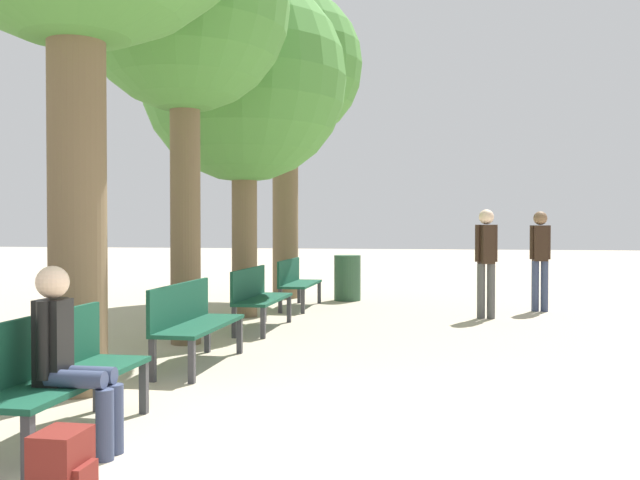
# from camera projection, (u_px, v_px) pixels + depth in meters

# --- Properties ---
(ground_plane) EXTENTS (80.00, 80.00, 0.00)m
(ground_plane) POSITION_uv_depth(u_px,v_px,m) (366.00, 477.00, 4.23)
(ground_plane) COLOR #B7A88E
(bench_row_0) EXTENTS (0.48, 1.69, 0.88)m
(bench_row_0) POSITION_uv_depth(u_px,v_px,m) (56.00, 368.00, 4.91)
(bench_row_0) COLOR #144733
(bench_row_0) RESTS_ON ground_plane
(bench_row_1) EXTENTS (0.48, 1.69, 0.88)m
(bench_row_1) POSITION_uv_depth(u_px,v_px,m) (192.00, 318.00, 7.55)
(bench_row_1) COLOR #144733
(bench_row_1) RESTS_ON ground_plane
(bench_row_2) EXTENTS (0.48, 1.69, 0.88)m
(bench_row_2) POSITION_uv_depth(u_px,v_px,m) (257.00, 294.00, 10.19)
(bench_row_2) COLOR #144733
(bench_row_2) RESTS_ON ground_plane
(bench_row_3) EXTENTS (0.48, 1.69, 0.88)m
(bench_row_3) POSITION_uv_depth(u_px,v_px,m) (296.00, 280.00, 12.84)
(bench_row_3) COLOR #144733
(bench_row_3) RESTS_ON ground_plane
(tree_row_1) EXTENTS (2.64, 2.64, 5.56)m
(tree_row_1) POSITION_uv_depth(u_px,v_px,m) (185.00, 11.00, 8.89)
(tree_row_1) COLOR brown
(tree_row_1) RESTS_ON ground_plane
(tree_row_2) EXTENTS (3.34, 3.34, 5.54)m
(tree_row_2) POSITION_uv_depth(u_px,v_px,m) (244.00, 81.00, 11.54)
(tree_row_2) COLOR brown
(tree_row_2) RESTS_ON ground_plane
(tree_row_3) EXTENTS (3.16, 3.16, 6.33)m
(tree_row_3) POSITION_uv_depth(u_px,v_px,m) (285.00, 70.00, 14.52)
(tree_row_3) COLOR brown
(tree_row_3) RESTS_ON ground_plane
(person_seated) EXTENTS (0.56, 0.32, 1.23)m
(person_seated) POSITION_uv_depth(u_px,v_px,m) (69.00, 354.00, 4.63)
(person_seated) COLOR #384260
(person_seated) RESTS_ON ground_plane
(backpack) EXTENTS (0.28, 0.30, 0.40)m
(backpack) POSITION_uv_depth(u_px,v_px,m) (62.00, 469.00, 3.79)
(backpack) COLOR maroon
(backpack) RESTS_ON ground_plane
(pedestrian_near) EXTENTS (0.35, 0.30, 1.75)m
(pedestrian_near) POSITION_uv_depth(u_px,v_px,m) (486.00, 256.00, 11.36)
(pedestrian_near) COLOR #4C4C4C
(pedestrian_near) RESTS_ON ground_plane
(pedestrian_mid) EXTENTS (0.35, 0.24, 1.73)m
(pedestrian_mid) POSITION_uv_depth(u_px,v_px,m) (540.00, 254.00, 12.31)
(pedestrian_mid) COLOR #384260
(pedestrian_mid) RESTS_ON ground_plane
(trash_bin) EXTENTS (0.53, 0.53, 0.90)m
(trash_bin) POSITION_uv_depth(u_px,v_px,m) (347.00, 278.00, 14.11)
(trash_bin) COLOR #2D5138
(trash_bin) RESTS_ON ground_plane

